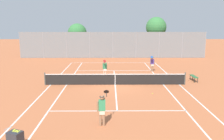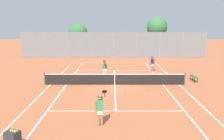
% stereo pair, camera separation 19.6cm
% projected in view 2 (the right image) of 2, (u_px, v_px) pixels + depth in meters
% --- Properties ---
extents(ground_plane, '(120.00, 120.00, 0.00)m').
position_uv_depth(ground_plane, '(115.00, 85.00, 21.25)').
color(ground_plane, '#BC663D').
extents(court_line_markings, '(11.10, 23.90, 0.01)m').
position_uv_depth(court_line_markings, '(115.00, 85.00, 21.25)').
color(court_line_markings, silver).
rests_on(court_line_markings, ground).
extents(tennis_net, '(12.00, 0.10, 1.07)m').
position_uv_depth(tennis_net, '(115.00, 79.00, 21.15)').
color(tennis_net, '#474C47').
rests_on(tennis_net, ground).
extents(ball_cart, '(0.75, 0.67, 0.96)m').
position_uv_depth(ball_cart, '(13.00, 139.00, 10.22)').
color(ball_cart, '#2D2D33').
rests_on(ball_cart, ground).
extents(player_near_side, '(0.62, 0.76, 1.77)m').
position_uv_depth(player_near_side, '(100.00, 108.00, 12.66)').
color(player_near_side, '#936B4C').
rests_on(player_near_side, ground).
extents(player_far_left, '(0.43, 0.90, 1.77)m').
position_uv_depth(player_far_left, '(105.00, 68.00, 24.10)').
color(player_far_left, '#D8A884').
rests_on(player_far_left, ground).
extents(player_far_right, '(0.57, 0.82, 1.77)m').
position_uv_depth(player_far_right, '(153.00, 63.00, 26.75)').
color(player_far_right, '#936B4C').
rests_on(player_far_right, ground).
extents(loose_tennis_ball_0, '(0.07, 0.07, 0.07)m').
position_uv_depth(loose_tennis_ball_0, '(152.00, 94.00, 18.49)').
color(loose_tennis_ball_0, '#D1DB33').
rests_on(loose_tennis_ball_0, ground).
extents(loose_tennis_ball_1, '(0.07, 0.07, 0.07)m').
position_uv_depth(loose_tennis_ball_1, '(70.00, 80.00, 23.08)').
color(loose_tennis_ball_1, '#D1DB33').
rests_on(loose_tennis_ball_1, ground).
extents(courtside_bench, '(0.36, 1.50, 0.47)m').
position_uv_depth(courtside_bench, '(194.00, 77.00, 22.47)').
color(courtside_bench, '#2D6638').
rests_on(courtside_bench, ground).
extents(back_fence, '(27.73, 0.08, 3.88)m').
position_uv_depth(back_fence, '(114.00, 45.00, 37.11)').
color(back_fence, gray).
rests_on(back_fence, ground).
extents(tree_behind_left, '(3.02, 3.02, 5.10)m').
position_uv_depth(tree_behind_left, '(79.00, 34.00, 39.72)').
color(tree_behind_left, brown).
rests_on(tree_behind_left, ground).
extents(tree_behind_right, '(3.29, 3.29, 6.13)m').
position_uv_depth(tree_behind_right, '(157.00, 28.00, 40.13)').
color(tree_behind_right, brown).
rests_on(tree_behind_right, ground).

